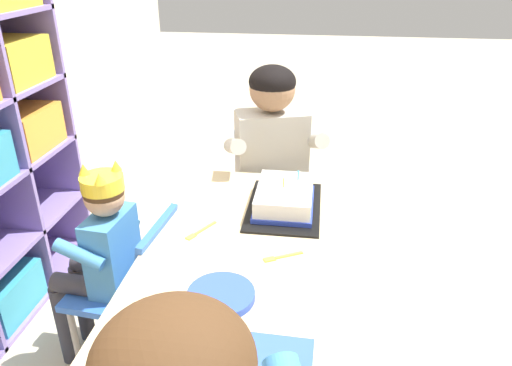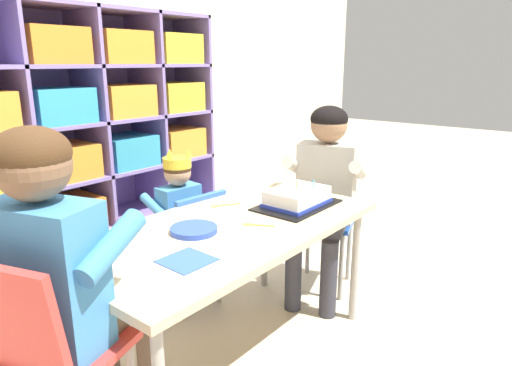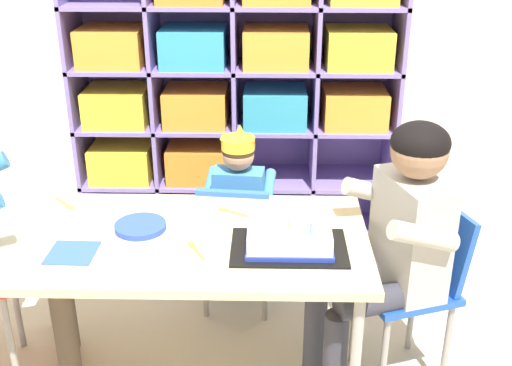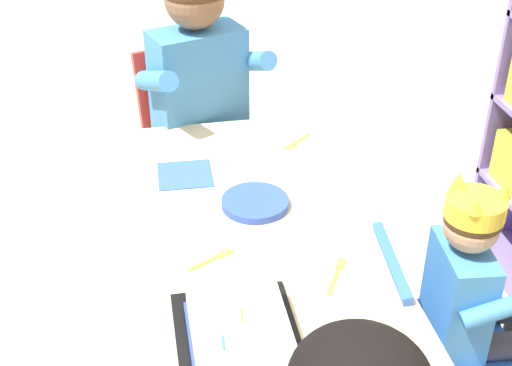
% 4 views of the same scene
% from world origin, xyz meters
% --- Properties ---
extents(ground, '(16.00, 16.00, 0.00)m').
position_xyz_m(ground, '(0.00, 0.00, 0.00)').
color(ground, beige).
extents(classroom_back_wall, '(6.85, 0.10, 2.96)m').
position_xyz_m(classroom_back_wall, '(0.00, 1.41, 1.48)').
color(classroom_back_wall, beige).
rests_on(classroom_back_wall, ground).
extents(storage_cubby_shelf, '(1.61, 0.36, 1.52)m').
position_xyz_m(storage_cubby_shelf, '(0.13, 1.17, 0.78)').
color(storage_cubby_shelf, '#7F6BB2').
rests_on(storage_cubby_shelf, ground).
extents(activity_table, '(1.31, 0.67, 0.60)m').
position_xyz_m(activity_table, '(0.00, 0.00, 0.56)').
color(activity_table, '#D1B789').
rests_on(activity_table, ground).
extents(classroom_chair_blue, '(0.35, 0.37, 0.63)m').
position_xyz_m(classroom_chair_blue, '(0.18, 0.43, 0.37)').
color(classroom_chair_blue, blue).
rests_on(classroom_chair_blue, ground).
extents(child_with_crown, '(0.31, 0.31, 0.82)m').
position_xyz_m(child_with_crown, '(0.19, 0.54, 0.51)').
color(child_with_crown, '#3D7FBC').
rests_on(child_with_crown, ground).
extents(classroom_chair_adult_side, '(0.42, 0.44, 0.78)m').
position_xyz_m(classroom_chair_adult_side, '(-0.81, -0.05, 0.49)').
color(classroom_chair_adult_side, red).
rests_on(classroom_chair_adult_side, ground).
extents(adult_helper_seated, '(0.48, 0.46, 1.08)m').
position_xyz_m(adult_helper_seated, '(-0.69, -0.01, 0.68)').
color(adult_helper_seated, '#3D7FBC').
rests_on(adult_helper_seated, ground).
extents(classroom_chair_guest_side, '(0.41, 0.39, 0.69)m').
position_xyz_m(classroom_chair_guest_side, '(0.85, 0.03, 0.41)').
color(classroom_chair_guest_side, '#1E4CA8').
rests_on(classroom_chair_guest_side, ground).
extents(guest_at_table_side, '(0.48, 0.46, 1.02)m').
position_xyz_m(guest_at_table_side, '(0.74, -0.00, 0.62)').
color(guest_at_table_side, '#B2ADA3').
rests_on(guest_at_table_side, ground).
extents(birthday_cake_on_tray, '(0.39, 0.26, 0.12)m').
position_xyz_m(birthday_cake_on_tray, '(0.38, -0.08, 0.63)').
color(birthday_cake_on_tray, black).
rests_on(birthday_cake_on_tray, activity_table).
extents(paper_plate_stack, '(0.18, 0.18, 0.02)m').
position_xyz_m(paper_plate_stack, '(-0.14, 0.05, 0.61)').
color(paper_plate_stack, blue).
rests_on(paper_plate_stack, activity_table).
extents(paper_napkin_square, '(0.16, 0.16, 0.00)m').
position_xyz_m(paper_napkin_square, '(-0.34, -0.12, 0.60)').
color(paper_napkin_square, '#3356B7').
rests_on(paper_napkin_square, activity_table).
extents(fork_by_napkin, '(0.07, 0.12, 0.00)m').
position_xyz_m(fork_by_napkin, '(0.07, -0.09, 0.60)').
color(fork_by_napkin, yellow).
rests_on(fork_by_napkin, activity_table).
extents(fork_near_cake_tray, '(0.13, 0.08, 0.00)m').
position_xyz_m(fork_near_cake_tray, '(0.17, 0.18, 0.60)').
color(fork_near_cake_tray, yellow).
rests_on(fork_near_cake_tray, activity_table).
extents(fork_near_child_seat, '(0.10, 0.10, 0.00)m').
position_xyz_m(fork_near_child_seat, '(-0.47, 0.24, 0.60)').
color(fork_near_child_seat, yellow).
rests_on(fork_near_child_seat, activity_table).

